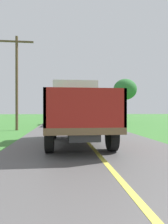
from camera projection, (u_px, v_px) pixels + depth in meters
banana_truck_near at (76, 111)px, 9.38m from camera, size 2.38×5.82×2.80m
banana_truck_far at (70, 111)px, 21.50m from camera, size 2.38×5.81×2.80m
utility_pole_roadside at (17, 79)px, 15.41m from camera, size 2.48×0.20×7.07m
roadside_tree_near_left at (125, 90)px, 26.17m from camera, size 2.96×2.96×5.55m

